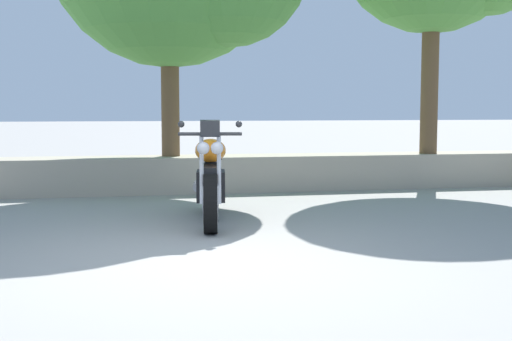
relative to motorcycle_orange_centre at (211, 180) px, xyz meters
name	(u,v)px	position (x,y,z in m)	size (l,w,h in m)	color
ground_plane	(187,261)	(-0.46, -1.92, -0.49)	(120.00, 120.00, 0.00)	gray
stone_wall	(157,174)	(-0.46, 2.88, -0.21)	(36.00, 0.80, 0.55)	#A89E89
motorcycle_orange_centre	(211,180)	(0.00, 0.00, 0.00)	(0.67, 2.06, 1.18)	black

